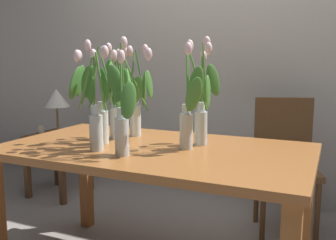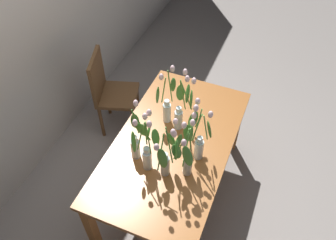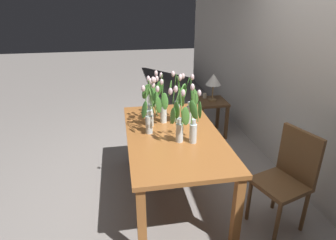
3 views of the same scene
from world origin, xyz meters
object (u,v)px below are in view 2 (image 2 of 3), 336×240
object	(u,v)px
tulip_vase_2	(198,137)
tulip_vase_4	(182,108)
tulip_vase_0	(185,154)
tulip_vase_5	(167,104)
dining_chair	(109,90)
dining_table	(173,149)
tulip_vase_3	(167,157)
tulip_vase_1	(137,140)
tulip_vase_6	(146,149)

from	to	relation	value
tulip_vase_2	tulip_vase_4	size ratio (longest dim) A/B	1.02
tulip_vase_0	tulip_vase_5	size ratio (longest dim) A/B	0.91
tulip_vase_5	dining_chair	world-z (taller)	tulip_vase_5
dining_chair	tulip_vase_5	bearing A→B (deg)	-113.73
tulip_vase_4	tulip_vase_5	size ratio (longest dim) A/B	0.96
tulip_vase_2	dining_table	bearing A→B (deg)	76.70
tulip_vase_3	dining_chair	world-z (taller)	tulip_vase_3
tulip_vase_5	tulip_vase_3	bearing A→B (deg)	-157.27
tulip_vase_2	dining_chair	xyz separation A→B (m)	(0.60, 1.13, -0.44)
tulip_vase_1	tulip_vase_5	distance (m)	0.43
tulip_vase_0	dining_table	bearing A→B (deg)	37.48
tulip_vase_2	tulip_vase_3	bearing A→B (deg)	149.06
dining_table	tulip_vase_0	distance (m)	0.44
tulip_vase_5	dining_chair	size ratio (longest dim) A/B	0.61
tulip_vase_0	tulip_vase_2	xyz separation A→B (m)	(0.19, -0.03, -0.01)
tulip_vase_3	tulip_vase_4	distance (m)	0.50
tulip_vase_1	tulip_vase_3	distance (m)	0.28
tulip_vase_1	tulip_vase_6	size ratio (longest dim) A/B	0.99
tulip_vase_2	tulip_vase_1	bearing A→B (deg)	111.30
tulip_vase_5	tulip_vase_6	world-z (taller)	tulip_vase_5
dining_chair	dining_table	bearing A→B (deg)	-121.03
tulip_vase_2	tulip_vase_6	xyz separation A→B (m)	(-0.24, 0.31, -0.01)
dining_table	tulip_vase_1	world-z (taller)	tulip_vase_1
tulip_vase_6	tulip_vase_2	bearing A→B (deg)	-52.54
tulip_vase_6	dining_chair	world-z (taller)	tulip_vase_6
tulip_vase_1	tulip_vase_3	xyz separation A→B (m)	(-0.08, -0.27, 0.03)
dining_table	tulip_vase_2	xyz separation A→B (m)	(-0.05, -0.21, 0.32)
dining_table	tulip_vase_5	world-z (taller)	tulip_vase_5
tulip_vase_3	tulip_vase_2	bearing A→B (deg)	-30.94
tulip_vase_3	tulip_vase_4	xyz separation A→B (m)	(0.49, 0.07, 0.00)
tulip_vase_1	tulip_vase_4	distance (m)	0.46
tulip_vase_3	tulip_vase_6	distance (m)	0.17
tulip_vase_2	tulip_vase_6	distance (m)	0.39
dining_table	tulip_vase_0	bearing A→B (deg)	-142.52
tulip_vase_1	tulip_vase_6	bearing A→B (deg)	-126.03
tulip_vase_6	tulip_vase_3	bearing A→B (deg)	-91.67
tulip_vase_0	tulip_vase_2	world-z (taller)	tulip_vase_2
tulip_vase_3	tulip_vase_0	bearing A→B (deg)	-63.68
tulip_vase_0	tulip_vase_4	size ratio (longest dim) A/B	0.95
dining_table	tulip_vase_3	world-z (taller)	tulip_vase_3
tulip_vase_5	dining_chair	xyz separation A→B (m)	(0.34, 0.78, -0.40)
tulip_vase_0	tulip_vase_6	distance (m)	0.28
tulip_vase_1	tulip_vase_6	world-z (taller)	tulip_vase_6
dining_table	tulip_vase_5	xyz separation A→B (m)	(0.21, 0.15, 0.28)
tulip_vase_1	tulip_vase_4	bearing A→B (deg)	-25.26
dining_table	tulip_vase_3	size ratio (longest dim) A/B	2.89
tulip_vase_2	tulip_vase_6	bearing A→B (deg)	127.46
dining_table	tulip_vase_0	world-z (taller)	tulip_vase_0
tulip_vase_4	tulip_vase_5	distance (m)	0.14
tulip_vase_1	tulip_vase_5	size ratio (longest dim) A/B	0.95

